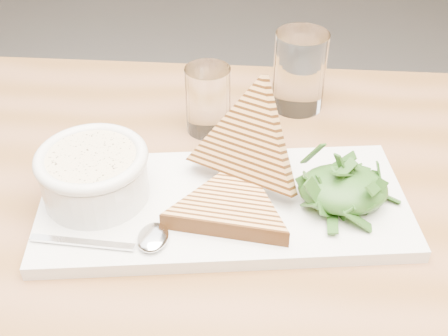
{
  "coord_description": "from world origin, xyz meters",
  "views": [
    {
      "loc": [
        -0.05,
        -0.51,
        1.19
      ],
      "look_at": [
        -0.06,
        0.02,
        0.78
      ],
      "focal_mm": 45.0,
      "sensor_mm": 36.0,
      "label": 1
    }
  ],
  "objects_px": {
    "platter": "(224,205)",
    "soup_bowl": "(95,179)",
    "glass_near": "(208,100)",
    "glass_far": "(299,71)",
    "table_top": "(318,256)"
  },
  "relations": [
    {
      "from": "platter",
      "to": "glass_far",
      "type": "xyz_separation_m",
      "value": [
        0.11,
        0.24,
        0.05
      ]
    },
    {
      "from": "table_top",
      "to": "platter",
      "type": "relative_size",
      "value": 2.88
    },
    {
      "from": "soup_bowl",
      "to": "glass_far",
      "type": "height_order",
      "value": "glass_far"
    },
    {
      "from": "table_top",
      "to": "platter",
      "type": "bearing_deg",
      "value": 153.96
    },
    {
      "from": "platter",
      "to": "glass_near",
      "type": "height_order",
      "value": "glass_near"
    },
    {
      "from": "table_top",
      "to": "glass_far",
      "type": "relative_size",
      "value": 10.57
    },
    {
      "from": "platter",
      "to": "glass_far",
      "type": "bearing_deg",
      "value": 66.17
    },
    {
      "from": "glass_near",
      "to": "glass_far",
      "type": "bearing_deg",
      "value": 26.69
    },
    {
      "from": "table_top",
      "to": "platter",
      "type": "xyz_separation_m",
      "value": [
        -0.11,
        0.05,
        0.03
      ]
    },
    {
      "from": "glass_far",
      "to": "soup_bowl",
      "type": "bearing_deg",
      "value": -137.47
    },
    {
      "from": "glass_near",
      "to": "glass_far",
      "type": "height_order",
      "value": "glass_far"
    },
    {
      "from": "soup_bowl",
      "to": "glass_near",
      "type": "xyz_separation_m",
      "value": [
        0.13,
        0.17,
        0.01
      ]
    },
    {
      "from": "platter",
      "to": "soup_bowl",
      "type": "height_order",
      "value": "soup_bowl"
    },
    {
      "from": "platter",
      "to": "glass_near",
      "type": "xyz_separation_m",
      "value": [
        -0.03,
        0.18,
        0.04
      ]
    },
    {
      "from": "platter",
      "to": "glass_far",
      "type": "relative_size",
      "value": 3.66
    }
  ]
}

